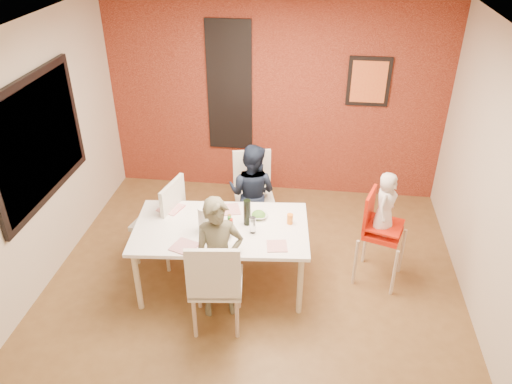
# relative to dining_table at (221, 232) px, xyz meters

# --- Properties ---
(ground) EXTENTS (4.50, 4.50, 0.00)m
(ground) POSITION_rel_dining_table_xyz_m (0.33, -0.06, -0.68)
(ground) COLOR brown
(ground) RESTS_ON ground
(ceiling) EXTENTS (4.50, 4.50, 0.02)m
(ceiling) POSITION_rel_dining_table_xyz_m (0.33, -0.06, 2.02)
(ceiling) COLOR white
(ceiling) RESTS_ON wall_back
(wall_back) EXTENTS (4.50, 0.02, 2.70)m
(wall_back) POSITION_rel_dining_table_xyz_m (0.33, 2.19, 0.67)
(wall_back) COLOR beige
(wall_back) RESTS_ON ground
(wall_front) EXTENTS (4.50, 0.02, 2.70)m
(wall_front) POSITION_rel_dining_table_xyz_m (0.33, -2.31, 0.67)
(wall_front) COLOR beige
(wall_front) RESTS_ON ground
(wall_left) EXTENTS (0.02, 4.50, 2.70)m
(wall_left) POSITION_rel_dining_table_xyz_m (-1.92, -0.06, 0.67)
(wall_left) COLOR beige
(wall_left) RESTS_ON ground
(wall_right) EXTENTS (0.02, 4.50, 2.70)m
(wall_right) POSITION_rel_dining_table_xyz_m (2.58, -0.06, 0.67)
(wall_right) COLOR beige
(wall_right) RESTS_ON ground
(brick_accent_wall) EXTENTS (4.50, 0.02, 2.70)m
(brick_accent_wall) POSITION_rel_dining_table_xyz_m (0.33, 2.17, 0.67)
(brick_accent_wall) COLOR maroon
(brick_accent_wall) RESTS_ON ground
(picture_window_frame) EXTENTS (0.05, 1.70, 1.30)m
(picture_window_frame) POSITION_rel_dining_table_xyz_m (-1.89, 0.14, 0.87)
(picture_window_frame) COLOR black
(picture_window_frame) RESTS_ON wall_left
(picture_window_pane) EXTENTS (0.02, 1.55, 1.15)m
(picture_window_pane) POSITION_rel_dining_table_xyz_m (-1.87, 0.14, 0.87)
(picture_window_pane) COLOR black
(picture_window_pane) RESTS_ON wall_left
(glassblock_strip) EXTENTS (0.55, 0.03, 1.70)m
(glassblock_strip) POSITION_rel_dining_table_xyz_m (-0.27, 2.15, 0.82)
(glassblock_strip) COLOR silver
(glassblock_strip) RESTS_ON wall_back
(glassblock_surround) EXTENTS (0.60, 0.03, 1.76)m
(glassblock_surround) POSITION_rel_dining_table_xyz_m (-0.27, 2.15, 0.82)
(glassblock_surround) COLOR black
(glassblock_surround) RESTS_ON wall_back
(art_print_frame) EXTENTS (0.54, 0.03, 0.64)m
(art_print_frame) POSITION_rel_dining_table_xyz_m (1.53, 2.15, 0.97)
(art_print_frame) COLOR black
(art_print_frame) RESTS_ON wall_back
(art_print_canvas) EXTENTS (0.44, 0.01, 0.54)m
(art_print_canvas) POSITION_rel_dining_table_xyz_m (1.53, 2.13, 0.97)
(art_print_canvas) COLOR orange
(art_print_canvas) RESTS_ON wall_back
(dining_table) EXTENTS (1.87, 1.15, 0.75)m
(dining_table) POSITION_rel_dining_table_xyz_m (0.00, 0.00, 0.00)
(dining_table) COLOR white
(dining_table) RESTS_ON ground
(chair_near) EXTENTS (0.55, 0.55, 1.06)m
(chair_near) POSITION_rel_dining_table_xyz_m (0.07, -0.67, -0.09)
(chair_near) COLOR silver
(chair_near) RESTS_ON ground
(chair_far) EXTENTS (0.57, 0.57, 1.01)m
(chair_far) POSITION_rel_dining_table_xyz_m (0.18, 1.16, -0.11)
(chair_far) COLOR silver
(chair_far) RESTS_ON ground
(chair_left) EXTENTS (0.58, 0.58, 1.05)m
(chair_left) POSITION_rel_dining_table_xyz_m (-0.71, 0.34, -0.09)
(chair_left) COLOR beige
(chair_left) RESTS_ON ground
(high_chair) EXTENTS (0.56, 0.56, 1.06)m
(high_chair) POSITION_rel_dining_table_xyz_m (1.63, 0.33, -0.04)
(high_chair) COLOR red
(high_chair) RESTS_ON ground
(child_near) EXTENTS (0.56, 0.45, 1.32)m
(child_near) POSITION_rel_dining_table_xyz_m (0.06, -0.42, -0.02)
(child_near) COLOR brown
(child_near) RESTS_ON ground
(child_far) EXTENTS (0.71, 0.61, 1.26)m
(child_far) POSITION_rel_dining_table_xyz_m (0.20, 0.91, -0.05)
(child_far) COLOR #151D30
(child_far) RESTS_ON ground
(toddler) EXTENTS (0.33, 0.39, 0.69)m
(toddler) POSITION_rel_dining_table_xyz_m (1.66, 0.31, 0.29)
(toddler) COLOR silver
(toddler) RESTS_ON high_chair
(plate_near_left) EXTENTS (0.29, 0.29, 0.01)m
(plate_near_left) POSITION_rel_dining_table_xyz_m (-0.29, -0.38, 0.07)
(plate_near_left) COLOR silver
(plate_near_left) RESTS_ON dining_table
(plate_far_mid) EXTENTS (0.28, 0.28, 0.01)m
(plate_far_mid) POSITION_rel_dining_table_xyz_m (0.03, 0.33, 0.07)
(plate_far_mid) COLOR silver
(plate_far_mid) RESTS_ON dining_table
(plate_near_right) EXTENTS (0.22, 0.22, 0.01)m
(plate_near_right) POSITION_rel_dining_table_xyz_m (0.60, -0.26, 0.07)
(plate_near_right) COLOR white
(plate_near_right) RESTS_ON dining_table
(plate_far_left) EXTENTS (0.30, 0.30, 0.01)m
(plate_far_left) POSITION_rel_dining_table_xyz_m (-0.61, 0.28, 0.07)
(plate_far_left) COLOR white
(plate_far_left) RESTS_ON dining_table
(salad_bowl_a) EXTENTS (0.27, 0.27, 0.06)m
(salad_bowl_a) POSITION_rel_dining_table_xyz_m (0.04, -0.13, 0.10)
(salad_bowl_a) COLOR white
(salad_bowl_a) RESTS_ON dining_table
(salad_bowl_b) EXTENTS (0.21, 0.21, 0.05)m
(salad_bowl_b) POSITION_rel_dining_table_xyz_m (0.36, 0.23, 0.09)
(salad_bowl_b) COLOR white
(salad_bowl_b) RESTS_ON dining_table
(wine_bottle) EXTENTS (0.08, 0.08, 0.29)m
(wine_bottle) POSITION_rel_dining_table_xyz_m (0.26, 0.09, 0.21)
(wine_bottle) COLOR black
(wine_bottle) RESTS_ON dining_table
(wine_glass_a) EXTENTS (0.06, 0.06, 0.18)m
(wine_glass_a) POSITION_rel_dining_table_xyz_m (0.05, -0.17, 0.16)
(wine_glass_a) COLOR white
(wine_glass_a) RESTS_ON dining_table
(wine_glass_b) EXTENTS (0.06, 0.06, 0.18)m
(wine_glass_b) POSITION_rel_dining_table_xyz_m (0.34, -0.05, 0.16)
(wine_glass_b) COLOR white
(wine_glass_b) RESTS_ON dining_table
(paper_towel_roll) EXTENTS (0.12, 0.12, 0.28)m
(paper_towel_roll) POSITION_rel_dining_table_xyz_m (-0.15, -0.09, 0.21)
(paper_towel_roll) COLOR silver
(paper_towel_roll) RESTS_ON dining_table
(condiment_red) EXTENTS (0.04, 0.04, 0.14)m
(condiment_red) POSITION_rel_dining_table_xyz_m (0.12, -0.04, 0.13)
(condiment_red) COLOR red
(condiment_red) RESTS_ON dining_table
(condiment_green) EXTENTS (0.04, 0.04, 0.15)m
(condiment_green) POSITION_rel_dining_table_xyz_m (0.10, -0.03, 0.14)
(condiment_green) COLOR #2B6822
(condiment_green) RESTS_ON dining_table
(condiment_brown) EXTENTS (0.04, 0.04, 0.15)m
(condiment_brown) POSITION_rel_dining_table_xyz_m (0.09, 0.01, 0.14)
(condiment_brown) COLOR brown
(condiment_brown) RESTS_ON dining_table
(sippy_cup) EXTENTS (0.06, 0.06, 0.11)m
(sippy_cup) POSITION_rel_dining_table_xyz_m (0.70, 0.16, 0.12)
(sippy_cup) COLOR orange
(sippy_cup) RESTS_ON dining_table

